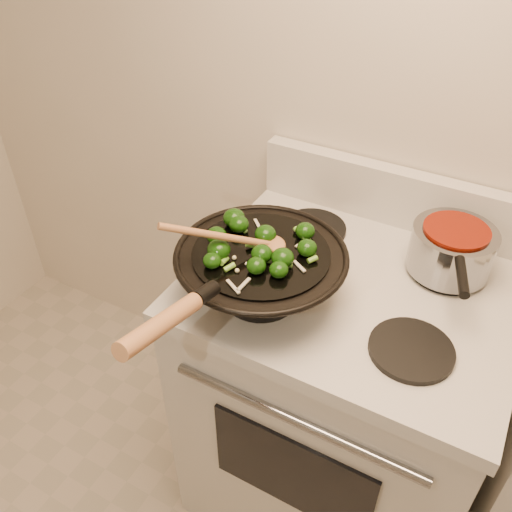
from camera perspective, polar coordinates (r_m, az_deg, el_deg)
The scene contains 5 objects.
stove at distance 1.67m, azimuth 8.65°, elevation -14.44°, with size 0.78×0.67×1.08m.
wok at distance 1.22m, azimuth 0.42°, elevation -1.64°, with size 0.39×0.65×0.25m.
stirfry at distance 1.19m, azimuth -0.08°, elevation 1.33°, with size 0.26×0.26×0.05m.
wooden_spoon at distance 1.17m, azimuth -1.41°, elevation 1.77°, with size 0.22×0.23×0.12m.
saucepan at distance 1.38m, azimuth 19.90°, elevation 0.68°, with size 0.20×0.32×0.12m.
Camera 1 is at (0.19, 0.19, 1.79)m, focal length 38.00 mm.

